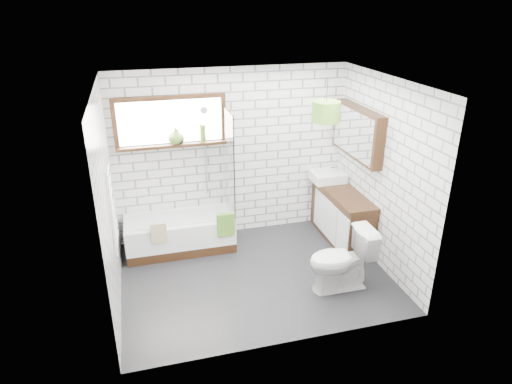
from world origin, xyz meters
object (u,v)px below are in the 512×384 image
object	(u,v)px
vanity	(341,216)
toilet	(341,260)
pendant	(326,112)
basin	(327,176)
bathtub	(180,233)

from	to	relation	value
vanity	toilet	size ratio (longest dim) A/B	1.70
vanity	pendant	bearing A→B (deg)	-138.74
toilet	pendant	xyz separation A→B (m)	(-0.04, 0.64, 1.70)
basin	toilet	world-z (taller)	basin
basin	vanity	bearing A→B (deg)	-82.33
basin	pendant	xyz separation A→B (m)	(-0.51, -0.95, 1.24)
vanity	basin	size ratio (longest dim) A/B	2.84
vanity	pendant	distance (m)	1.87
bathtub	toilet	size ratio (longest dim) A/B	1.88
bathtub	pendant	xyz separation A→B (m)	(1.77, -0.86, 1.85)
basin	toilet	size ratio (longest dim) A/B	0.60
basin	pendant	size ratio (longest dim) A/B	1.43
basin	pendant	bearing A→B (deg)	-118.41
pendant	basin	bearing A→B (deg)	61.59
vanity	toilet	xyz separation A→B (m)	(-0.53, -1.14, 0.01)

